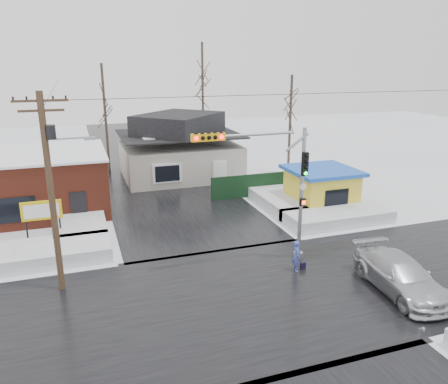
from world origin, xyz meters
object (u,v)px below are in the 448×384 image
object	(u,v)px
traffic_signal	(275,179)
car	(400,275)
marquee_sign	(42,212)
kiosk	(321,188)
pedestrian	(296,256)
utility_pole	(52,183)

from	to	relation	value
traffic_signal	car	world-z (taller)	traffic_signal
marquee_sign	car	distance (m)	19.28
kiosk	marquee_sign	bearing A→B (deg)	-178.45
traffic_signal	marquee_sign	xyz separation A→B (m)	(-11.43, 6.53, -2.62)
pedestrian	car	bearing A→B (deg)	-115.54
utility_pole	traffic_signal	bearing A→B (deg)	-2.95
pedestrian	car	xyz separation A→B (m)	(3.50, -3.36, -0.01)
marquee_sign	pedestrian	xyz separation A→B (m)	(12.15, -7.85, -1.12)
utility_pole	car	world-z (taller)	utility_pole
traffic_signal	utility_pole	world-z (taller)	utility_pole
car	marquee_sign	bearing A→B (deg)	148.85
car	traffic_signal	bearing A→B (deg)	136.46
kiosk	utility_pole	bearing A→B (deg)	-159.56
traffic_signal	utility_pole	size ratio (longest dim) A/B	0.78
utility_pole	car	xyz separation A→B (m)	(14.58, -5.22, -4.32)
traffic_signal	kiosk	xyz separation A→B (m)	(7.07, 7.03, -3.08)
kiosk	car	bearing A→B (deg)	-103.69
utility_pole	pedestrian	size ratio (longest dim) A/B	5.64
marquee_sign	pedestrian	bearing A→B (deg)	-32.86
traffic_signal	car	size ratio (longest dim) A/B	1.28
traffic_signal	pedestrian	xyz separation A→B (m)	(0.71, -1.32, -3.74)
traffic_signal	kiosk	distance (m)	10.43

